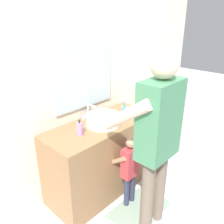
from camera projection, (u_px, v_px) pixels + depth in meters
ground_plane at (121, 198)px, 2.72m from camera, size 14.00×14.00×0.00m
back_wall at (81, 74)px, 2.59m from camera, size 4.40×0.10×2.70m
vanity_cabinet at (103, 157)px, 2.74m from camera, size 1.33×0.54×0.85m
sink_basin at (103, 120)px, 2.54m from camera, size 0.38×0.38×0.11m
faucet at (89, 112)px, 2.68m from camera, size 0.18×0.14×0.18m
toothbrush_cup at (125, 111)px, 2.79m from camera, size 0.07×0.07×0.21m
soap_bottle at (80, 129)px, 2.32m from camera, size 0.06×0.06×0.17m
bath_mat at (139, 209)px, 2.56m from camera, size 0.64×0.40×0.02m
child_toddler at (130, 166)px, 2.46m from camera, size 0.26×0.26×0.83m
adult_parent at (157, 131)px, 2.03m from camera, size 0.53×0.56×1.72m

